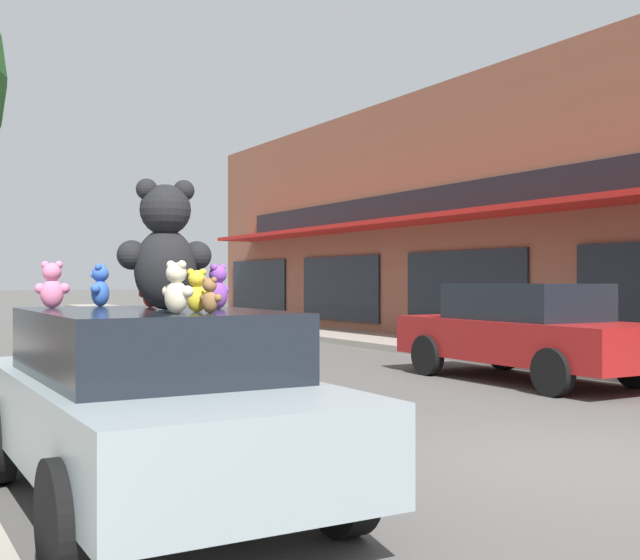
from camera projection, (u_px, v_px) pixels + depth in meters
ground_plane at (577, 463)px, 7.28m from camera, size 260.00×260.00×0.00m
storefront_row at (636, 220)px, 22.99m from camera, size 14.15×29.86×6.77m
plush_art_car at (151, 400)px, 5.90m from camera, size 1.98×4.09×1.45m
teddy_bear_giant at (165, 247)px, 6.02m from camera, size 0.74×0.49×0.98m
teddy_bear_pink at (52, 285)px, 6.31m from camera, size 0.28×0.20×0.37m
teddy_bear_cream at (177, 288)px, 5.27m from camera, size 0.20×0.26×0.35m
teddy_bear_brown at (210, 296)px, 5.40m from camera, size 0.15×0.18×0.24m
teddy_bear_yellow at (197, 291)px, 5.52m from camera, size 0.22×0.18×0.30m
teddy_bear_purple at (218, 287)px, 6.19m from camera, size 0.26×0.20×0.35m
teddy_bear_blue at (100, 286)px, 6.72m from camera, size 0.22×0.26×0.36m
teddy_bear_red at (151, 292)px, 6.53m from camera, size 0.20×0.13×0.26m
parked_car_far_center at (525, 330)px, 13.14m from camera, size 1.96×4.74×1.61m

